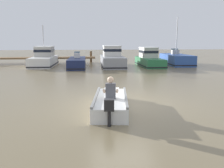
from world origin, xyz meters
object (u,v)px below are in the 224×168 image
at_px(moored_boat_grey, 112,59).
at_px(moored_boat_blue, 176,60).
at_px(moored_boat_green, 149,59).
at_px(rowboat_with_person, 111,102).
at_px(moored_boat_white, 44,59).
at_px(moored_boat_navy, 77,63).

xyz_separation_m(moored_boat_grey, moored_boat_blue, (6.71, 0.91, -0.23)).
bearing_deg(moored_boat_green, rowboat_with_person, -110.60).
xyz_separation_m(moored_boat_grey, moored_boat_green, (3.59, -0.01, -0.07)).
distance_m(moored_boat_white, moored_boat_grey, 6.61).
height_order(moored_boat_white, moored_boat_navy, moored_boat_white).
xyz_separation_m(moored_boat_white, moored_boat_blue, (13.18, -0.45, -0.20)).
bearing_deg(rowboat_with_person, moored_boat_grey, 82.69).
relative_size(rowboat_with_person, moored_boat_grey, 0.63).
height_order(moored_boat_white, moored_boat_blue, moored_boat_blue).
bearing_deg(moored_boat_white, moored_boat_grey, -11.85).
relative_size(moored_boat_grey, moored_boat_blue, 1.02).
relative_size(moored_boat_navy, moored_boat_blue, 0.96).
distance_m(rowboat_with_person, moored_boat_green, 15.52).
bearing_deg(moored_boat_green, moored_boat_grey, 179.77).
xyz_separation_m(moored_boat_white, moored_boat_navy, (3.18, -1.74, -0.31)).
bearing_deg(moored_boat_blue, moored_boat_navy, -172.63).
bearing_deg(moored_boat_white, moored_boat_blue, -1.95).
distance_m(moored_boat_navy, moored_boat_blue, 10.09).
relative_size(moored_boat_navy, moored_boat_green, 0.99).
bearing_deg(moored_boat_navy, moored_boat_grey, 6.69).
distance_m(moored_boat_white, moored_boat_navy, 3.64).
relative_size(moored_boat_grey, moored_boat_green, 1.05).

